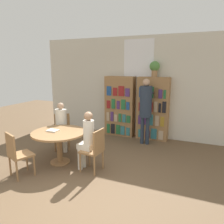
% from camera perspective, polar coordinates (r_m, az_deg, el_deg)
% --- Properties ---
extents(ground_plane, '(16.00, 16.00, 0.00)m').
position_cam_1_polar(ground_plane, '(3.95, -10.20, -21.10)').
color(ground_plane, brown).
extents(wall_back, '(6.40, 0.07, 3.00)m').
position_cam_1_polar(wall_back, '(6.70, 6.86, 6.46)').
color(wall_back, beige).
rests_on(wall_back, ground_plane).
extents(bookshelf_left, '(0.91, 0.34, 1.83)m').
position_cam_1_polar(bookshelf_left, '(6.76, 2.07, 1.50)').
color(bookshelf_left, olive).
rests_on(bookshelf_left, ground_plane).
extents(bookshelf_right, '(0.91, 0.34, 1.83)m').
position_cam_1_polar(bookshelf_right, '(6.47, 10.61, 0.82)').
color(bookshelf_right, olive).
rests_on(bookshelf_right, ground_plane).
extents(flower_vase, '(0.28, 0.28, 0.44)m').
position_cam_1_polar(flower_vase, '(6.35, 11.08, 11.32)').
color(flower_vase, '#997047').
rests_on(flower_vase, bookshelf_right).
extents(reading_table, '(1.18, 1.18, 0.72)m').
position_cam_1_polar(reading_table, '(4.99, -13.70, -6.38)').
color(reading_table, olive).
rests_on(reading_table, ground_plane).
extents(chair_near_camera, '(0.52, 0.52, 0.90)m').
position_cam_1_polar(chair_near_camera, '(4.65, -23.59, -9.68)').
color(chair_near_camera, olive).
rests_on(chair_near_camera, ground_plane).
extents(chair_left_side, '(0.55, 0.55, 0.90)m').
position_cam_1_polar(chair_left_side, '(5.90, -12.90, -4.42)').
color(chair_left_side, olive).
rests_on(chair_left_side, ground_plane).
extents(chair_far_side, '(0.43, 0.43, 0.90)m').
position_cam_1_polar(chair_far_side, '(4.50, -4.54, -9.42)').
color(chair_far_side, olive).
rests_on(chair_far_side, ground_plane).
extents(seated_reader_left, '(0.41, 0.42, 1.24)m').
position_cam_1_polar(seated_reader_left, '(5.68, -13.12, -2.95)').
color(seated_reader_left, beige).
rests_on(seated_reader_left, ground_plane).
extents(seated_reader_right, '(0.36, 0.24, 1.25)m').
position_cam_1_polar(seated_reader_right, '(4.53, -6.62, -6.77)').
color(seated_reader_right, silver).
rests_on(seated_reader_right, ground_plane).
extents(librarian_standing, '(0.33, 0.60, 1.81)m').
position_cam_1_polar(librarian_standing, '(5.97, 8.81, 2.01)').
color(librarian_standing, '#232D3D').
rests_on(librarian_standing, ground_plane).
extents(open_book_on_table, '(0.24, 0.18, 0.03)m').
position_cam_1_polar(open_book_on_table, '(5.02, -15.21, -4.70)').
color(open_book_on_table, silver).
rests_on(open_book_on_table, reading_table).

